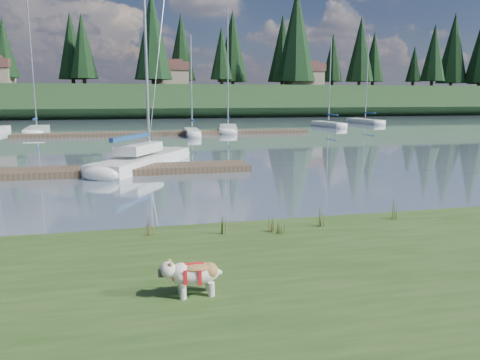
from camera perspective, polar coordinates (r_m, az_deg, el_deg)
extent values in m
plane|color=slate|center=(42.63, -11.53, 5.36)|extent=(200.00, 200.00, 0.00)
cube|color=#324D1E|center=(7.39, -0.68, -15.91)|extent=(60.00, 9.00, 0.35)
cube|color=#1D361A|center=(85.49, -12.68, 9.31)|extent=(200.00, 20.00, 5.00)
cylinder|color=silver|center=(7.43, -6.97, -13.41)|extent=(0.11, 0.11, 0.22)
cylinder|color=silver|center=(7.63, -7.19, -12.76)|extent=(0.11, 0.11, 0.22)
cylinder|color=silver|center=(7.49, -3.52, -13.15)|extent=(0.11, 0.11, 0.22)
cylinder|color=silver|center=(7.69, -3.84, -12.51)|extent=(0.11, 0.11, 0.22)
ellipsoid|color=silver|center=(7.47, -5.32, -11.31)|extent=(0.73, 0.37, 0.34)
ellipsoid|color=olive|center=(7.43, -5.33, -10.52)|extent=(0.51, 0.35, 0.12)
ellipsoid|color=silver|center=(7.38, -8.78, -10.74)|extent=(0.26, 0.27, 0.25)
cube|color=black|center=(7.39, -9.64, -11.11)|extent=(0.08, 0.13, 0.10)
cube|color=silver|center=(23.58, -11.71, 2.15)|extent=(5.28, 7.67, 0.70)
ellipsoid|color=silver|center=(27.07, -8.00, 3.28)|extent=(2.51, 2.68, 0.70)
cylinder|color=silver|center=(24.21, -11.50, 17.74)|extent=(0.14, 0.14, 11.79)
cube|color=navy|center=(22.42, -13.16, 5.12)|extent=(1.87, 3.20, 0.20)
cube|color=silver|center=(23.10, -12.27, 3.80)|extent=(2.44, 3.08, 0.45)
cube|color=#4C3D2C|center=(21.86, -19.99, 0.95)|extent=(16.00, 2.00, 0.30)
cube|color=#4C3D2C|center=(42.74, -8.84, 5.66)|extent=(26.00, 2.20, 0.30)
ellipsoid|color=silver|center=(52.38, -26.85, 5.58)|extent=(1.41, 1.71, 0.70)
cube|color=silver|center=(47.92, -23.49, 5.50)|extent=(2.43, 7.88, 0.70)
ellipsoid|color=silver|center=(51.77, -23.14, 5.82)|extent=(1.87, 2.25, 0.70)
cylinder|color=silver|center=(47.93, -24.07, 13.43)|extent=(0.12, 0.12, 12.11)
cube|color=navy|center=(46.80, -23.70, 6.85)|extent=(0.47, 3.09, 0.20)
cube|color=silver|center=(41.48, -5.84, 5.69)|extent=(1.39, 5.00, 0.70)
ellipsoid|color=silver|center=(43.94, -6.10, 5.94)|extent=(1.15, 1.41, 0.70)
cylinder|color=silver|center=(41.37, -5.95, 11.88)|extent=(0.12, 0.12, 7.79)
cube|color=navy|center=(40.73, -5.79, 7.28)|extent=(0.31, 1.98, 0.20)
cube|color=silver|center=(45.93, -1.45, 6.17)|extent=(3.00, 7.27, 0.70)
ellipsoid|color=silver|center=(49.47, -1.49, 6.46)|extent=(1.90, 2.20, 0.70)
cylinder|color=silver|center=(45.91, -1.49, 13.70)|extent=(0.12, 0.12, 10.90)
cube|color=navy|center=(44.90, -1.45, 7.59)|extent=(0.76, 2.80, 0.20)
cube|color=silver|center=(54.19, 10.74, 6.61)|extent=(1.87, 5.89, 0.70)
ellipsoid|color=silver|center=(56.72, 9.28, 6.80)|extent=(1.41, 1.69, 0.70)
cylinder|color=silver|center=(54.13, 10.92, 11.94)|extent=(0.12, 0.12, 8.93)
cube|color=navy|center=(53.45, 11.20, 7.81)|extent=(0.42, 2.31, 0.20)
cube|color=silver|center=(61.91, 15.00, 6.87)|extent=(1.86, 6.87, 0.70)
ellipsoid|color=silver|center=(64.85, 13.45, 7.07)|extent=(1.57, 1.92, 0.70)
cylinder|color=silver|center=(61.88, 15.25, 12.10)|extent=(0.12, 0.12, 10.16)
cube|color=navy|center=(61.07, 15.51, 7.91)|extent=(0.32, 2.71, 0.20)
cone|color=#475B23|center=(10.63, -2.44, -5.31)|extent=(0.03, 0.03, 0.47)
cone|color=brown|center=(10.60, -1.78, -5.62)|extent=(0.03, 0.03, 0.38)
cone|color=#475B23|center=(10.67, -2.16, -5.13)|extent=(0.03, 0.03, 0.52)
cone|color=brown|center=(10.65, -1.67, -5.67)|extent=(0.03, 0.03, 0.33)
cone|color=#475B23|center=(10.57, -2.25, -5.54)|extent=(0.03, 0.03, 0.42)
cone|color=#475B23|center=(10.80, 3.45, -5.25)|extent=(0.03, 0.03, 0.41)
cone|color=brown|center=(10.78, 4.12, -5.51)|extent=(0.03, 0.03, 0.33)
cone|color=#475B23|center=(10.84, 3.71, -5.08)|extent=(0.03, 0.03, 0.45)
cone|color=brown|center=(10.83, 4.21, -5.55)|extent=(0.03, 0.03, 0.29)
cone|color=#475B23|center=(10.74, 3.68, -5.45)|extent=(0.03, 0.03, 0.37)
cone|color=#475B23|center=(11.34, 9.31, -4.12)|extent=(0.03, 0.03, 0.60)
cone|color=brown|center=(11.34, 9.95, -4.46)|extent=(0.03, 0.03, 0.48)
cone|color=#475B23|center=(11.38, 9.53, -3.92)|extent=(0.03, 0.03, 0.66)
cone|color=brown|center=(11.39, 10.01, -4.55)|extent=(0.03, 0.03, 0.42)
cone|color=#475B23|center=(11.28, 9.56, -4.36)|extent=(0.03, 0.03, 0.54)
cone|color=#475B23|center=(10.70, -11.23, -5.19)|extent=(0.03, 0.03, 0.55)
cone|color=brown|center=(10.65, -10.61, -5.54)|extent=(0.03, 0.03, 0.44)
cone|color=#475B23|center=(10.72, -10.92, -4.99)|extent=(0.03, 0.03, 0.60)
cone|color=brown|center=(10.70, -10.45, -5.62)|extent=(0.03, 0.03, 0.38)
cone|color=#475B23|center=(10.63, -11.10, -5.44)|extent=(0.03, 0.03, 0.49)
cone|color=#475B23|center=(10.72, 4.71, -5.61)|extent=(0.03, 0.03, 0.33)
cone|color=brown|center=(10.70, 5.39, -5.83)|extent=(0.03, 0.03, 0.26)
cone|color=#475B23|center=(10.76, 4.97, -5.46)|extent=(0.03, 0.03, 0.36)
cone|color=brown|center=(10.75, 5.47, -5.85)|extent=(0.03, 0.03, 0.23)
cone|color=#475B23|center=(10.66, 4.95, -5.80)|extent=(0.03, 0.03, 0.29)
cone|color=#475B23|center=(12.42, 18.16, -3.19)|extent=(0.03, 0.03, 0.62)
cone|color=brown|center=(12.44, 18.75, -3.51)|extent=(0.03, 0.03, 0.50)
cone|color=#475B23|center=(12.47, 18.33, -3.01)|extent=(0.03, 0.03, 0.68)
cone|color=brown|center=(12.49, 18.76, -3.59)|extent=(0.03, 0.03, 0.43)
cone|color=#475B23|center=(12.37, 18.42, -3.41)|extent=(0.03, 0.03, 0.56)
cube|color=#33281C|center=(11.47, -5.60, -6.87)|extent=(60.00, 0.50, 0.14)
cylinder|color=#382619|center=(84.94, -19.65, 11.27)|extent=(0.60, 0.60, 1.80)
cone|color=black|center=(85.31, -19.89, 15.19)|extent=(4.84, 4.84, 11.00)
cylinder|color=#382619|center=(78.64, -10.45, 11.81)|extent=(0.60, 0.60, 1.80)
cone|color=black|center=(79.19, -10.63, 17.03)|extent=(6.16, 6.16, 14.00)
cylinder|color=#382619|center=(84.13, -2.25, 11.85)|extent=(0.60, 0.60, 1.80)
cone|color=black|center=(84.42, -2.27, 15.21)|extent=(3.96, 3.96, 9.00)
cylinder|color=#382619|center=(85.73, 6.76, 11.76)|extent=(0.60, 0.60, 1.80)
cone|color=black|center=(86.34, 6.88, 17.14)|extent=(7.04, 7.04, 16.00)
cylinder|color=#382619|center=(94.14, 14.30, 11.37)|extent=(0.60, 0.60, 1.80)
cone|color=black|center=(94.52, 14.47, 15.19)|extent=(5.28, 5.28, 12.00)
cylinder|color=#382619|center=(97.52, 22.32, 10.88)|extent=(0.60, 0.60, 1.80)
cone|color=black|center=(97.82, 22.55, 14.17)|extent=(4.62, 4.62, 10.50)
cylinder|color=#382619|center=(107.86, 27.09, 10.40)|extent=(0.60, 0.60, 1.80)
cube|color=gray|center=(83.86, -8.57, 12.10)|extent=(6.00, 5.00, 2.80)
cube|color=brown|center=(83.96, -8.61, 13.53)|extent=(6.30, 5.30, 1.40)
cube|color=brown|center=(84.01, -8.62, 14.07)|extent=(4.20, 3.60, 0.70)
cube|color=gray|center=(87.39, 7.79, 12.03)|extent=(6.00, 5.00, 2.80)
cube|color=brown|center=(87.48, 7.83, 13.41)|extent=(6.30, 5.30, 1.40)
cube|color=brown|center=(87.53, 7.84, 13.93)|extent=(4.20, 3.60, 0.70)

